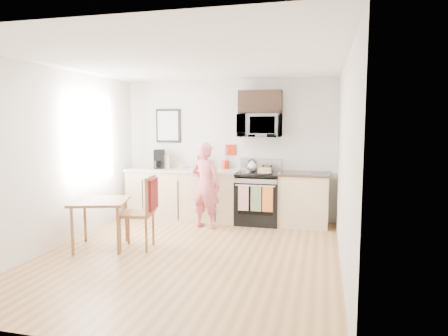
% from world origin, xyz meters
% --- Properties ---
extents(floor, '(4.60, 4.60, 0.00)m').
position_xyz_m(floor, '(0.00, 0.00, 0.00)').
color(floor, olive).
rests_on(floor, ground).
extents(back_wall, '(4.00, 0.04, 2.60)m').
position_xyz_m(back_wall, '(0.00, 2.30, 1.30)').
color(back_wall, silver).
rests_on(back_wall, floor).
extents(front_wall, '(4.00, 0.04, 2.60)m').
position_xyz_m(front_wall, '(0.00, -2.30, 1.30)').
color(front_wall, silver).
rests_on(front_wall, floor).
extents(left_wall, '(0.04, 4.60, 2.60)m').
position_xyz_m(left_wall, '(-2.00, 0.00, 1.30)').
color(left_wall, silver).
rests_on(left_wall, floor).
extents(right_wall, '(0.04, 4.60, 2.60)m').
position_xyz_m(right_wall, '(2.00, 0.00, 1.30)').
color(right_wall, silver).
rests_on(right_wall, floor).
extents(ceiling, '(4.00, 4.60, 0.04)m').
position_xyz_m(ceiling, '(0.00, 0.00, 2.60)').
color(ceiling, white).
rests_on(ceiling, back_wall).
extents(window, '(0.06, 1.40, 1.50)m').
position_xyz_m(window, '(-1.96, 0.80, 1.55)').
color(window, silver).
rests_on(window, left_wall).
extents(cabinet_left, '(2.10, 0.60, 0.90)m').
position_xyz_m(cabinet_left, '(-0.80, 2.00, 0.45)').
color(cabinet_left, tan).
rests_on(cabinet_left, floor).
extents(countertop_left, '(2.14, 0.64, 0.04)m').
position_xyz_m(countertop_left, '(-0.80, 2.00, 0.92)').
color(countertop_left, beige).
rests_on(countertop_left, cabinet_left).
extents(cabinet_right, '(0.84, 0.60, 0.90)m').
position_xyz_m(cabinet_right, '(1.43, 2.00, 0.45)').
color(cabinet_right, tan).
rests_on(cabinet_right, floor).
extents(countertop_right, '(0.88, 0.64, 0.04)m').
position_xyz_m(countertop_right, '(1.43, 2.00, 0.92)').
color(countertop_right, black).
rests_on(countertop_right, cabinet_right).
extents(range, '(0.76, 0.70, 1.16)m').
position_xyz_m(range, '(0.63, 1.98, 0.44)').
color(range, black).
rests_on(range, floor).
extents(microwave, '(0.76, 0.51, 0.42)m').
position_xyz_m(microwave, '(0.63, 2.08, 1.76)').
color(microwave, '#A7A7AB').
rests_on(microwave, back_wall).
extents(upper_cabinet, '(0.76, 0.35, 0.40)m').
position_xyz_m(upper_cabinet, '(0.63, 2.12, 2.18)').
color(upper_cabinet, black).
rests_on(upper_cabinet, back_wall).
extents(wall_art, '(0.50, 0.04, 0.65)m').
position_xyz_m(wall_art, '(-1.20, 2.28, 1.75)').
color(wall_art, black).
rests_on(wall_art, back_wall).
extents(wall_trivet, '(0.20, 0.02, 0.20)m').
position_xyz_m(wall_trivet, '(0.05, 2.28, 1.30)').
color(wall_trivet, '#AD240E').
rests_on(wall_trivet, back_wall).
extents(person, '(0.61, 0.47, 1.48)m').
position_xyz_m(person, '(-0.20, 1.45, 0.74)').
color(person, '#BC334B').
rests_on(person, floor).
extents(dining_table, '(0.82, 0.82, 0.70)m').
position_xyz_m(dining_table, '(-1.35, 0.01, 0.62)').
color(dining_table, brown).
rests_on(dining_table, floor).
extents(chair, '(0.55, 0.51, 1.05)m').
position_xyz_m(chair, '(-0.69, 0.13, 0.68)').
color(chair, brown).
rests_on(chair, floor).
extents(knife_block, '(0.15, 0.18, 0.25)m').
position_xyz_m(knife_block, '(-0.50, 2.12, 1.06)').
color(knife_block, brown).
rests_on(knife_block, countertop_left).
extents(utensil_crock, '(0.13, 0.13, 0.40)m').
position_xyz_m(utensil_crock, '(-0.03, 2.21, 1.10)').
color(utensil_crock, '#AD240E').
rests_on(utensil_crock, countertop_left).
extents(fruit_bowl, '(0.26, 0.26, 0.09)m').
position_xyz_m(fruit_bowl, '(-0.88, 2.15, 0.98)').
color(fruit_bowl, white).
rests_on(fruit_bowl, countertop_left).
extents(milk_carton, '(0.11, 0.11, 0.26)m').
position_xyz_m(milk_carton, '(-1.15, 2.06, 1.07)').
color(milk_carton, tan).
rests_on(milk_carton, countertop_left).
extents(coffee_maker, '(0.27, 0.33, 0.36)m').
position_xyz_m(coffee_maker, '(-1.30, 2.04, 1.11)').
color(coffee_maker, black).
rests_on(coffee_maker, countertop_left).
extents(bread_bag, '(0.33, 0.23, 0.11)m').
position_xyz_m(bread_bag, '(-0.24, 1.78, 0.99)').
color(bread_bag, '#D0B96D').
rests_on(bread_bag, countertop_left).
extents(cake, '(0.29, 0.29, 0.10)m').
position_xyz_m(cake, '(0.76, 1.82, 0.97)').
color(cake, black).
rests_on(cake, range).
extents(kettle, '(0.18, 0.18, 0.22)m').
position_xyz_m(kettle, '(0.48, 2.12, 1.02)').
color(kettle, white).
rests_on(kettle, range).
extents(pot, '(0.20, 0.32, 0.10)m').
position_xyz_m(pot, '(0.44, 1.82, 0.98)').
color(pot, '#A7A7AB').
rests_on(pot, range).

